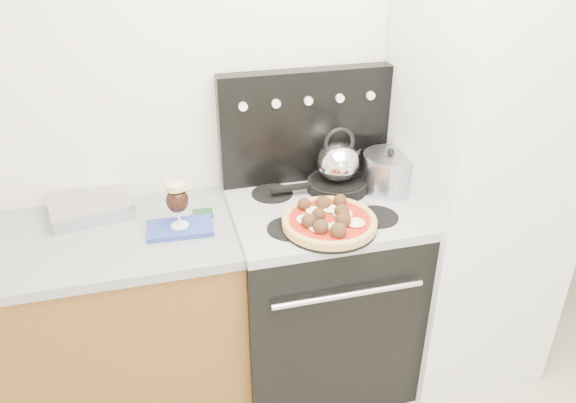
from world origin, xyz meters
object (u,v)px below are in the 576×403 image
object	(u,v)px
beer_glass	(178,205)
stock_pot	(389,173)
stove_body	(319,296)
pizza	(329,219)
base_cabinet	(67,336)
fridge	(476,182)
pizza_pan	(329,227)
tea_kettle	(338,159)
oven_mitt	(180,228)
skillet	(337,185)

from	to	relation	value
beer_glass	stock_pot	world-z (taller)	beer_glass
stove_body	pizza	distance (m)	0.55
base_cabinet	fridge	bearing A→B (deg)	-1.59
pizza_pan	stock_pot	size ratio (longest dim) A/B	1.68
tea_kettle	oven_mitt	bearing A→B (deg)	172.80
stove_body	skillet	bearing A→B (deg)	47.74
beer_glass	pizza_pan	bearing A→B (deg)	-15.69
fridge	oven_mitt	xyz separation A→B (m)	(-1.29, 0.00, -0.04)
base_cabinet	fridge	size ratio (longest dim) A/B	0.76
stock_pot	pizza_pan	bearing A→B (deg)	-145.33
oven_mitt	beer_glass	distance (m)	0.11
fridge	tea_kettle	world-z (taller)	fridge
pizza	stove_body	bearing A→B (deg)	80.83
oven_mitt	tea_kettle	size ratio (longest dim) A/B	1.25
tea_kettle	fridge	bearing A→B (deg)	-31.59
pizza_pan	stove_body	bearing A→B (deg)	80.83
skillet	tea_kettle	distance (m)	0.13
oven_mitt	skillet	xyz separation A→B (m)	(0.70, 0.14, 0.03)
fridge	stock_pot	world-z (taller)	fridge
base_cabinet	pizza	bearing A→B (deg)	-10.74
skillet	stock_pot	bearing A→B (deg)	-13.96
beer_glass	skillet	distance (m)	0.71
base_cabinet	skillet	size ratio (longest dim) A/B	5.50
stove_body	stock_pot	distance (m)	0.65
base_cabinet	pizza	world-z (taller)	pizza
stock_pot	fridge	bearing A→B (deg)	-12.94
tea_kettle	pizza_pan	bearing A→B (deg)	-132.73
tea_kettle	pizza	bearing A→B (deg)	-132.73
stove_body	beer_glass	world-z (taller)	beer_glass
base_cabinet	stock_pot	size ratio (longest dim) A/B	6.58
fridge	stock_pot	size ratio (longest dim) A/B	8.63
pizza	stock_pot	bearing A→B (deg)	34.67
pizza	pizza_pan	bearing A→B (deg)	-90.00
base_cabinet	beer_glass	size ratio (longest dim) A/B	7.63
stove_body	oven_mitt	size ratio (longest dim) A/B	3.43
base_cabinet	tea_kettle	size ratio (longest dim) A/B	7.08
pizza_pan	tea_kettle	bearing A→B (deg)	65.56
oven_mitt	stock_pot	size ratio (longest dim) A/B	1.16
oven_mitt	tea_kettle	xyz separation A→B (m)	(0.70, 0.14, 0.16)
base_cabinet	stove_body	xyz separation A→B (m)	(1.10, -0.02, 0.01)
oven_mitt	stock_pot	distance (m)	0.92
base_cabinet	pizza_pan	xyz separation A→B (m)	(1.08, -0.20, 0.50)
oven_mitt	stove_body	bearing A→B (deg)	2.02
fridge	skillet	bearing A→B (deg)	166.69
stove_body	fridge	distance (m)	0.87
pizza	stock_pot	distance (m)	0.43
stove_body	stock_pot	xyz separation A→B (m)	(0.32, 0.06, 0.56)
base_cabinet	oven_mitt	xyz separation A→B (m)	(0.51, -0.05, 0.48)
pizza_pan	skillet	distance (m)	0.32
stove_body	oven_mitt	distance (m)	0.76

